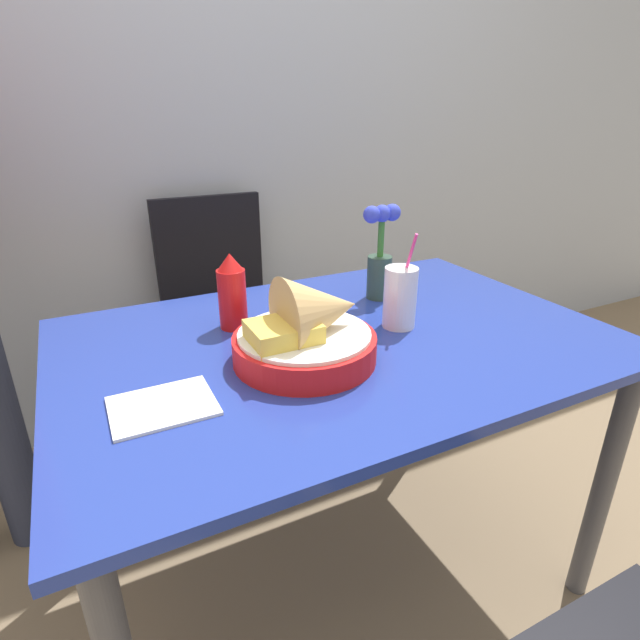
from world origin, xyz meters
TOP-DOWN VIEW (x-y plane):
  - ground_plane at (0.00, 0.00)m, footprint 12.00×12.00m
  - wall_window at (0.00, 1.03)m, footprint 7.00×0.06m
  - dining_table at (0.00, 0.00)m, footprint 1.23×0.83m
  - chair_far_window at (-0.06, 0.83)m, footprint 0.40×0.40m
  - food_basket at (-0.11, -0.07)m, footprint 0.30×0.30m
  - ketchup_bottle at (-0.20, 0.16)m, footprint 0.07×0.07m
  - drink_cup at (0.15, -0.01)m, footprint 0.08×0.08m
  - flower_vase at (0.22, 0.17)m, footprint 0.11×0.07m
  - napkin at (-0.42, -0.12)m, footprint 0.18×0.14m

SIDE VIEW (x-z plane):
  - ground_plane at x=0.00m, z-range 0.00..0.00m
  - chair_far_window at x=-0.06m, z-range 0.08..0.99m
  - dining_table at x=0.00m, z-range 0.27..1.00m
  - napkin at x=-0.42m, z-range 0.73..0.73m
  - food_basket at x=-0.11m, z-range 0.70..0.88m
  - drink_cup at x=0.15m, z-range 0.68..0.91m
  - ketchup_bottle at x=-0.20m, z-range 0.72..0.90m
  - flower_vase at x=0.22m, z-range 0.72..0.97m
  - wall_window at x=0.00m, z-range 0.00..2.60m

